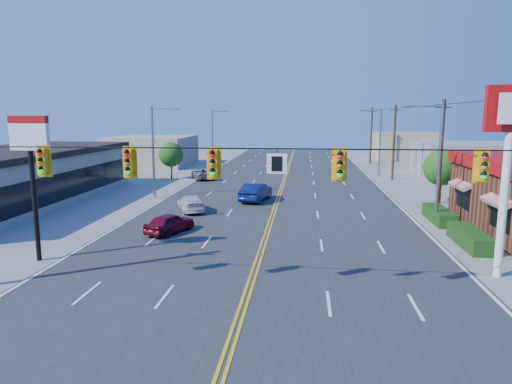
# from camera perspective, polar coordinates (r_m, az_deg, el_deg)

# --- Properties ---
(ground) EXTENTS (160.00, 160.00, 0.00)m
(ground) POSITION_cam_1_polar(r_m,az_deg,el_deg) (18.43, -1.35, -13.49)
(ground) COLOR gray
(ground) RESTS_ON ground
(road) EXTENTS (20.00, 120.00, 0.06)m
(road) POSITION_cam_1_polar(r_m,az_deg,el_deg) (37.57, 2.59, -1.49)
(road) COLOR #2D2D30
(road) RESTS_ON ground
(signal_span) EXTENTS (24.32, 0.34, 9.00)m
(signal_span) POSITION_cam_1_polar(r_m,az_deg,el_deg) (17.13, -1.81, 1.74)
(signal_span) COLOR #47301E
(signal_span) RESTS_ON ground
(kfc_pylon) EXTENTS (2.20, 0.36, 8.50)m
(kfc_pylon) POSITION_cam_1_polar(r_m,az_deg,el_deg) (22.62, 29.07, 5.39)
(kfc_pylon) COLOR white
(kfc_pylon) RESTS_ON ground
(strip_mall) EXTENTS (10.40, 26.40, 4.40)m
(strip_mall) POSITION_cam_1_polar(r_m,az_deg,el_deg) (42.69, -28.54, 1.71)
(strip_mall) COLOR tan
(strip_mall) RESTS_ON ground
(pizza_hut_sign) EXTENTS (1.90, 0.30, 6.85)m
(pizza_hut_sign) POSITION_cam_1_polar(r_m,az_deg,el_deg) (24.74, -26.30, 3.86)
(pizza_hut_sign) COLOR black
(pizza_hut_sign) RESTS_ON ground
(streetlight_se) EXTENTS (2.55, 0.25, 8.00)m
(streetlight_se) POSITION_cam_1_polar(r_m,az_deg,el_deg) (32.10, 21.62, 4.05)
(streetlight_se) COLOR gray
(streetlight_se) RESTS_ON ground
(streetlight_ne) EXTENTS (2.55, 0.25, 8.00)m
(streetlight_ne) POSITION_cam_1_polar(r_m,az_deg,el_deg) (55.54, 15.06, 6.43)
(streetlight_ne) COLOR gray
(streetlight_ne) RESTS_ON ground
(streetlight_sw) EXTENTS (2.55, 0.25, 8.00)m
(streetlight_sw) POSITION_cam_1_polar(r_m,az_deg,el_deg) (41.02, -12.48, 5.55)
(streetlight_sw) COLOR gray
(streetlight_sw) RESTS_ON ground
(streetlight_nw) EXTENTS (2.55, 0.25, 8.00)m
(streetlight_nw) POSITION_cam_1_polar(r_m,az_deg,el_deg) (66.16, -5.30, 7.16)
(streetlight_nw) COLOR gray
(streetlight_nw) RESTS_ON ground
(utility_pole_near) EXTENTS (0.28, 0.28, 8.40)m
(utility_pole_near) POSITION_cam_1_polar(r_m,az_deg,el_deg) (36.34, 22.07, 4.09)
(utility_pole_near) COLOR #47301E
(utility_pole_near) RESTS_ON ground
(utility_pole_mid) EXTENTS (0.28, 0.28, 8.40)m
(utility_pole_mid) POSITION_cam_1_polar(r_m,az_deg,el_deg) (53.83, 16.86, 5.93)
(utility_pole_mid) COLOR #47301E
(utility_pole_mid) RESTS_ON ground
(utility_pole_far) EXTENTS (0.28, 0.28, 8.40)m
(utility_pole_far) POSITION_cam_1_polar(r_m,az_deg,el_deg) (71.58, 14.20, 6.84)
(utility_pole_far) COLOR #47301E
(utility_pole_far) RESTS_ON ground
(tree_kfc_rear) EXTENTS (2.94, 2.94, 4.41)m
(tree_kfc_rear) POSITION_cam_1_polar(r_m,az_deg,el_deg) (40.64, 22.19, 2.79)
(tree_kfc_rear) COLOR #47301E
(tree_kfc_rear) RESTS_ON ground
(tree_west) EXTENTS (2.80, 2.80, 4.20)m
(tree_west) POSITION_cam_1_polar(r_m,az_deg,el_deg) (53.22, -10.58, 4.62)
(tree_west) COLOR #47301E
(tree_west) RESTS_ON ground
(bld_east_mid) EXTENTS (12.00, 10.00, 4.00)m
(bld_east_mid) POSITION_cam_1_polar(r_m,az_deg,el_deg) (60.38, 25.24, 3.68)
(bld_east_mid) COLOR gray
(bld_east_mid) RESTS_ON ground
(bld_west_far) EXTENTS (11.00, 12.00, 4.20)m
(bld_west_far) POSITION_cam_1_polar(r_m,az_deg,el_deg) (68.70, -12.85, 5.03)
(bld_west_far) COLOR tan
(bld_west_far) RESTS_ON ground
(bld_east_far) EXTENTS (10.00, 10.00, 4.40)m
(bld_east_far) POSITION_cam_1_polar(r_m,az_deg,el_deg) (80.73, 18.16, 5.51)
(bld_east_far) COLOR tan
(bld_east_far) RESTS_ON ground
(car_magenta) EXTENTS (2.73, 3.92, 1.24)m
(car_magenta) POSITION_cam_1_polar(r_m,az_deg,el_deg) (28.65, -10.73, -3.93)
(car_magenta) COLOR maroon
(car_magenta) RESTS_ON ground
(car_blue) EXTENTS (2.53, 4.86, 1.53)m
(car_blue) POSITION_cam_1_polar(r_m,az_deg,el_deg) (38.62, -0.02, -0.07)
(car_blue) COLOR #0D1A4C
(car_blue) RESTS_ON ground
(car_white) EXTENTS (3.18, 4.44, 1.20)m
(car_white) POSITION_cam_1_polar(r_m,az_deg,el_deg) (34.86, -8.14, -1.49)
(car_white) COLOR silver
(car_white) RESTS_ON ground
(car_silver) EXTENTS (3.70, 5.04, 1.27)m
(car_silver) POSITION_cam_1_polar(r_m,az_deg,el_deg) (52.29, -6.68, 2.25)
(car_silver) COLOR #9A999E
(car_silver) RESTS_ON ground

